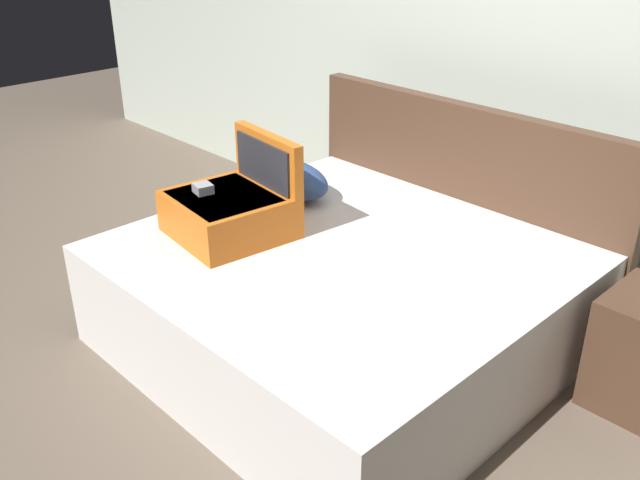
% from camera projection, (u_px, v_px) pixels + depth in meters
% --- Properties ---
extents(ground_plane, '(12.00, 12.00, 0.00)m').
position_uv_depth(ground_plane, '(275.00, 383.00, 3.02)').
color(ground_plane, '#6B5B4C').
extents(back_wall, '(8.00, 0.10, 2.60)m').
position_uv_depth(back_wall, '(517.00, 28.00, 3.47)').
color(back_wall, '#B7C1B2').
rests_on(back_wall, ground).
extents(bed, '(1.81, 1.70, 0.50)m').
position_uv_depth(bed, '(340.00, 300.00, 3.16)').
color(bed, silver).
rests_on(bed, ground).
extents(headboard, '(1.84, 0.08, 0.98)m').
position_uv_depth(headboard, '(460.00, 198.00, 3.61)').
color(headboard, '#4C3323').
rests_on(headboard, ground).
extents(hard_case_large, '(0.54, 0.54, 0.44)m').
position_uv_depth(hard_case_large, '(232.00, 208.00, 3.16)').
color(hard_case_large, '#D16619').
rests_on(hard_case_large, bed).
extents(pillow_near_headboard, '(0.50, 0.29, 0.18)m').
position_uv_depth(pillow_near_headboard, '(289.00, 179.00, 3.57)').
color(pillow_near_headboard, navy).
rests_on(pillow_near_headboard, bed).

